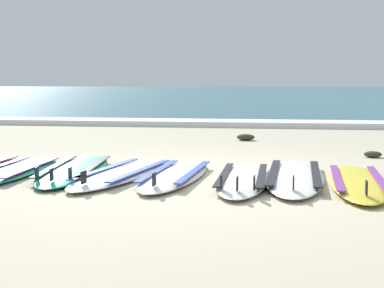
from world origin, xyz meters
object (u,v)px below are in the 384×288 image
Objects in this scene: surfboard_4 at (176,175)px; surfboard_5 at (243,179)px; surfboard_3 at (123,173)px; surfboard_6 at (294,176)px; surfboard_7 at (358,182)px; surfboard_1 at (15,170)px; surfboard_2 at (75,170)px.

surfboard_5 is at bearing -11.02° from surfboard_4.
surfboard_5 is (0.65, -0.13, 0.00)m from surfboard_4.
surfboard_3 is 1.66m from surfboard_6.
surfboard_5 and surfboard_7 have the same top height.
surfboard_1 is 0.90× the size of surfboard_2.
surfboard_1 is 1.13m from surfboard_3.
surfboard_1 is 0.98× the size of surfboard_7.
surfboard_4 is 1.13m from surfboard_6.
surfboard_5 is 0.52m from surfboard_6.
surfboard_1 is 0.59m from surfboard_2.
surfboard_2 is 0.57m from surfboard_3.
surfboard_6 is (1.66, 0.06, -0.00)m from surfboard_3.
surfboard_2 is at bearing 13.79° from surfboard_1.
surfboard_3 is at bearing -14.82° from surfboard_2.
surfboard_7 is (1.68, -0.13, -0.00)m from surfboard_4.
surfboard_2 is 1.00× the size of surfboard_6.
surfboard_5 is 0.95× the size of surfboard_7.
surfboard_7 is (3.34, -0.16, -0.00)m from surfboard_1.
surfboard_6 is (2.78, 0.06, -0.00)m from surfboard_1.
surfboard_2 is at bearing 170.20° from surfboard_5.
surfboard_6 is (1.13, 0.09, -0.00)m from surfboard_4.
surfboard_2 and surfboard_3 have the same top height.
surfboard_2 is 1.04× the size of surfboard_3.
surfboard_4 is 1.69m from surfboard_7.
surfboard_6 is at bearing 158.31° from surfboard_7.
surfboard_1 is 2.31m from surfboard_5.
surfboard_4 and surfboard_6 have the same top height.
surfboard_1 is 2.78m from surfboard_6.
surfboard_5 is (1.18, -0.15, 0.00)m from surfboard_3.
surfboard_3 is 2.22m from surfboard_7.
surfboard_3 is at bearing 175.87° from surfboard_7.
surfboard_5 is at bearing -7.41° from surfboard_3.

